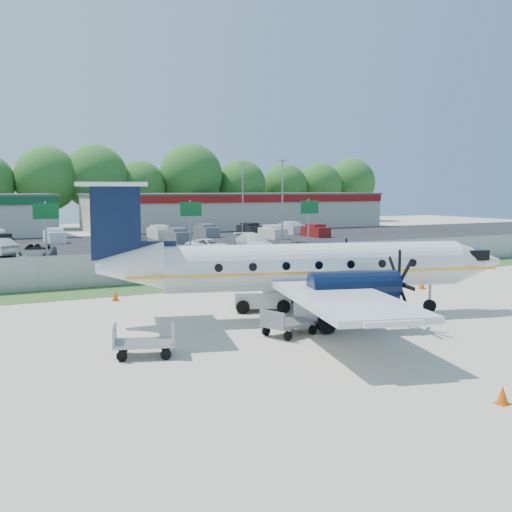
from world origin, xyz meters
name	(u,v)px	position (x,y,z in m)	size (l,w,h in m)	color
ground	(317,318)	(0.00, 0.00, 0.00)	(170.00, 170.00, 0.00)	beige
grass_verge	(211,284)	(0.00, 12.00, 0.01)	(170.00, 4.00, 0.02)	#2D561E
access_road	(172,271)	(0.00, 19.00, 0.01)	(170.00, 8.00, 0.02)	black
parking_lot	(100,247)	(0.00, 40.00, 0.01)	(170.00, 32.00, 0.02)	black
perimeter_fence	(199,264)	(0.00, 14.00, 1.00)	(120.00, 0.06, 1.99)	gray
building_east	(237,211)	(26.00, 61.98, 2.63)	(44.40, 12.40, 5.24)	#BBB9A9
sign_left	(46,221)	(-8.00, 22.91, 3.61)	(1.80, 0.26, 5.00)	gray
sign_mid	(191,218)	(3.00, 22.91, 3.61)	(1.80, 0.26, 5.00)	gray
sign_right	(309,215)	(14.00, 22.91, 3.61)	(1.80, 0.26, 5.00)	gray
light_pole_ne	(282,195)	(20.00, 38.00, 5.23)	(0.90, 0.35, 9.09)	gray
light_pole_se	(243,194)	(20.00, 48.00, 5.23)	(0.90, 0.35, 9.09)	gray
tree_line	(43,229)	(0.00, 74.00, 0.00)	(112.00, 6.00, 14.00)	#255D1B
aircraft	(306,266)	(-0.37, 0.34, 2.37)	(20.10, 19.64, 6.14)	silver
pushback_tug	(264,296)	(-1.20, 2.82, 0.70)	(3.13, 2.78, 1.46)	silver
baggage_cart_near	(144,342)	(-9.05, -2.84, 0.52)	(2.43, 1.89, 1.12)	gray
baggage_cart_far	(289,322)	(-2.83, -2.36, 0.52)	(2.44, 1.89, 1.13)	gray
cone_nose	(422,284)	(10.24, 4.44, 0.28)	(0.42, 0.42, 0.59)	#E04907
cone_port_wing	(503,395)	(-1.87, -12.25, 0.24)	(0.36, 0.36, 0.51)	#E04907
cone_starboard_wing	(115,296)	(-6.94, 8.74, 0.26)	(0.38, 0.38, 0.54)	#E04907
road_car_mid	(285,262)	(10.09, 20.22, 0.00)	(2.86, 6.19, 1.72)	#595B5E
road_car_east	(431,256)	(23.73, 18.24, 0.00)	(1.59, 4.57, 1.51)	silver
parked_car_b	(37,262)	(-7.74, 29.24, 0.00)	(2.62, 5.68, 1.58)	#595B5E
parked_car_c	(113,259)	(-1.68, 28.91, 0.00)	(2.16, 5.32, 1.54)	navy
parked_car_d	(209,253)	(7.56, 29.89, 0.00)	(2.15, 4.66, 1.30)	silver
parked_car_e	(253,252)	(11.56, 28.71, 0.00)	(2.41, 5.94, 1.72)	silver
parked_car_g	(137,250)	(2.51, 35.67, 0.00)	(2.06, 5.07, 1.47)	#595B5E
far_parking_rows	(89,244)	(0.00, 45.00, 0.00)	(56.00, 10.00, 1.60)	gray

